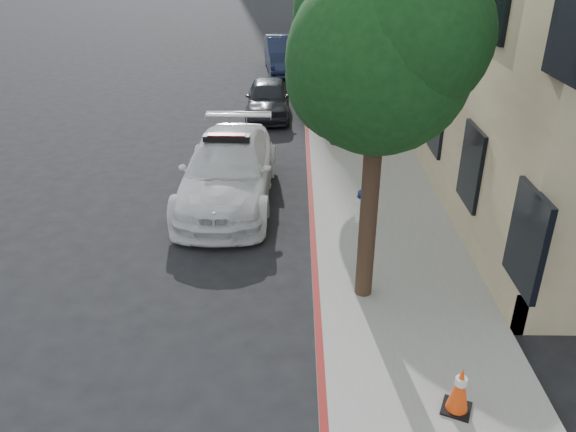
# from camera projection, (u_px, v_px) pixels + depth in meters

# --- Properties ---
(ground) EXTENTS (120.00, 120.00, 0.00)m
(ground) POSITION_uv_depth(u_px,v_px,m) (217.00, 244.00, 11.99)
(ground) COLOR black
(ground) RESTS_ON ground
(sidewalk) EXTENTS (3.20, 50.00, 0.15)m
(sidewalk) POSITION_uv_depth(u_px,v_px,m) (347.00, 110.00, 20.85)
(sidewalk) COLOR gray
(sidewalk) RESTS_ON ground
(curb_strip) EXTENTS (0.12, 50.00, 0.15)m
(curb_strip) POSITION_uv_depth(u_px,v_px,m) (306.00, 110.00, 20.87)
(curb_strip) COLOR maroon
(curb_strip) RESTS_ON ground
(tree_near) EXTENTS (2.92, 2.82, 5.62)m
(tree_near) POSITION_uv_depth(u_px,v_px,m) (382.00, 59.00, 8.24)
(tree_near) COLOR black
(tree_near) RESTS_ON sidewalk
(tree_mid) EXTENTS (2.77, 2.64, 5.43)m
(tree_mid) POSITION_uv_depth(u_px,v_px,m) (342.00, 6.00, 15.44)
(tree_mid) COLOR black
(tree_mid) RESTS_ON sidewalk
(police_car) EXTENTS (2.26, 5.37, 1.70)m
(police_car) POSITION_uv_depth(u_px,v_px,m) (228.00, 170.00, 13.64)
(police_car) COLOR white
(police_car) RESTS_ON ground
(parked_car_mid) EXTENTS (1.64, 3.88, 1.31)m
(parked_car_mid) POSITION_uv_depth(u_px,v_px,m) (268.00, 98.00, 20.17)
(parked_car_mid) COLOR black
(parked_car_mid) RESTS_ON ground
(parked_car_far) EXTENTS (2.27, 5.13, 1.64)m
(parked_car_far) POSITION_uv_depth(u_px,v_px,m) (285.00, 55.00, 26.52)
(parked_car_far) COLOR #151D36
(parked_car_far) RESTS_ON ground
(fire_hydrant) EXTENTS (0.32, 0.29, 0.76)m
(fire_hydrant) POSITION_uv_depth(u_px,v_px,m) (362.00, 206.00, 12.45)
(fire_hydrant) COLOR silver
(fire_hydrant) RESTS_ON sidewalk
(traffic_cone) EXTENTS (0.50, 0.50, 0.73)m
(traffic_cone) POSITION_uv_depth(u_px,v_px,m) (460.00, 389.00, 7.45)
(traffic_cone) COLOR black
(traffic_cone) RESTS_ON sidewalk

